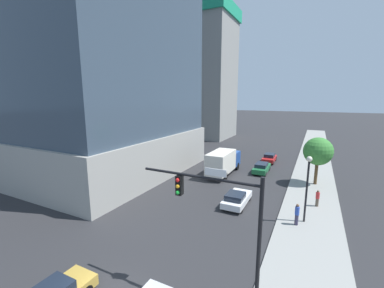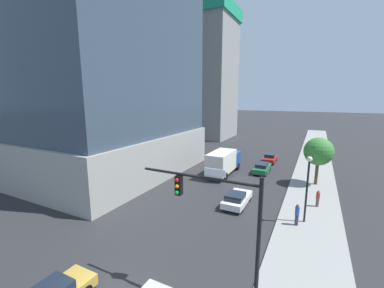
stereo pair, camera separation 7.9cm
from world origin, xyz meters
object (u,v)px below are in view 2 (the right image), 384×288
object	(u,v)px
car_green	(262,168)
street_tree	(319,152)
car_white	(237,199)
box_truck	(224,161)
street_lamp	(308,179)
construction_building	(205,69)
pedestrian_red_shirt	(318,198)
pedestrian_blue_shirt	(297,214)
car_red	(270,158)
traffic_light_pole	(220,211)

from	to	relation	value
car_green	street_tree	bearing A→B (deg)	-18.88
car_white	car_green	world-z (taller)	car_white
street_tree	box_truck	distance (m)	11.61
street_lamp	street_tree	bearing A→B (deg)	86.04
construction_building	street_tree	distance (m)	42.11
pedestrian_red_shirt	pedestrian_blue_shirt	bearing A→B (deg)	-107.64
car_red	street_tree	bearing A→B (deg)	-51.71
pedestrian_blue_shirt	pedestrian_red_shirt	bearing A→B (deg)	72.36
construction_building	car_white	size ratio (longest dim) A/B	9.16
traffic_light_pole	car_green	bearing A→B (deg)	96.01
construction_building	car_green	xyz separation A→B (m)	(20.70, -26.53, -16.99)
construction_building	pedestrian_blue_shirt	distance (m)	50.94
car_white	car_green	bearing A→B (deg)	90.00
box_truck	pedestrian_red_shirt	distance (m)	12.96
car_red	box_truck	world-z (taller)	box_truck
construction_building	pedestrian_red_shirt	xyz separation A→B (m)	(27.73, -35.69, -16.73)
traffic_light_pole	construction_building	bearing A→B (deg)	114.82
car_green	street_lamp	bearing A→B (deg)	-64.88
traffic_light_pole	pedestrian_blue_shirt	xyz separation A→B (m)	(3.06, 9.74, -3.83)
pedestrian_red_shirt	car_red	bearing A→B (deg)	114.44
car_white	pedestrian_red_shirt	size ratio (longest dim) A/B	2.79
car_white	construction_building	bearing A→B (deg)	118.17
street_lamp	car_green	distance (m)	14.66
pedestrian_blue_shirt	construction_building	bearing A→B (deg)	123.01
street_tree	car_white	size ratio (longest dim) A/B	1.27
traffic_light_pole	car_white	size ratio (longest dim) A/B	1.54
street_lamp	pedestrian_red_shirt	distance (m)	4.86
traffic_light_pole	street_lamp	world-z (taller)	traffic_light_pole
street_tree	box_truck	xyz separation A→B (m)	(-11.34, -1.03, -2.27)
construction_building	pedestrian_red_shirt	world-z (taller)	construction_building
car_red	box_truck	xyz separation A→B (m)	(-4.53, -9.66, 1.17)
traffic_light_pole	pedestrian_red_shirt	distance (m)	15.64
construction_building	car_red	size ratio (longest dim) A/B	9.63
street_tree	pedestrian_red_shirt	world-z (taller)	street_tree
construction_building	pedestrian_red_shirt	bearing A→B (deg)	-52.16
traffic_light_pole	car_white	distance (m)	12.47
car_white	pedestrian_red_shirt	world-z (taller)	pedestrian_red_shirt
street_lamp	street_tree	xyz separation A→B (m)	(0.74, 10.63, 0.31)
traffic_light_pole	box_truck	size ratio (longest dim) A/B	0.88
box_truck	traffic_light_pole	bearing A→B (deg)	-70.90
street_lamp	traffic_light_pole	bearing A→B (deg)	-108.68
street_tree	car_white	distance (m)	12.43
construction_building	traffic_light_pole	bearing A→B (deg)	-65.18
street_lamp	car_red	world-z (taller)	street_lamp
traffic_light_pole	street_lamp	distance (m)	11.28
car_white	box_truck	size ratio (longest dim) A/B	0.57
pedestrian_blue_shirt	street_lamp	bearing A→B (deg)	58.79
car_red	pedestrian_red_shirt	distance (m)	16.99
construction_building	street_lamp	xyz separation A→B (m)	(26.78, -39.49, -13.85)
car_white	pedestrian_blue_shirt	distance (m)	5.81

